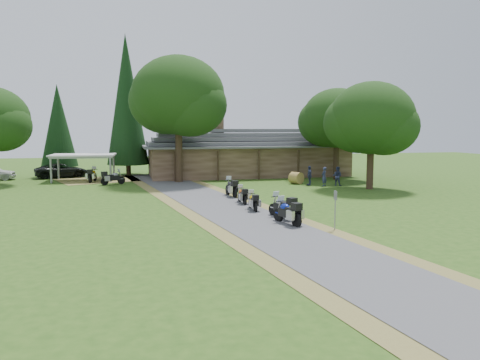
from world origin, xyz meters
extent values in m
plane|color=#294D15|center=(0.00, 0.00, 0.00)|extent=(120.00, 120.00, 0.00)
plane|color=#4E4E50|center=(-0.50, 4.00, 0.00)|extent=(51.95, 51.95, 0.00)
imported|color=black|center=(-12.59, 26.00, 1.05)|extent=(3.81, 5.95, 2.11)
imported|color=navy|center=(9.93, 13.27, 0.96)|extent=(0.67, 0.64, 1.92)
imported|color=navy|center=(11.16, 13.30, 0.96)|extent=(0.67, 0.66, 1.93)
imported|color=navy|center=(8.96, 14.16, 0.99)|extent=(0.47, 0.61, 1.97)
cylinder|color=olive|center=(8.23, 15.38, 0.52)|extent=(1.37, 1.34, 1.05)
cone|color=black|center=(-6.10, 27.17, 7.30)|extent=(4.29, 4.29, 14.60)
cone|color=black|center=(-13.05, 28.41, 4.71)|extent=(3.69, 3.69, 9.42)
camera|label=1|loc=(-6.43, -23.28, 4.88)|focal=35.00mm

